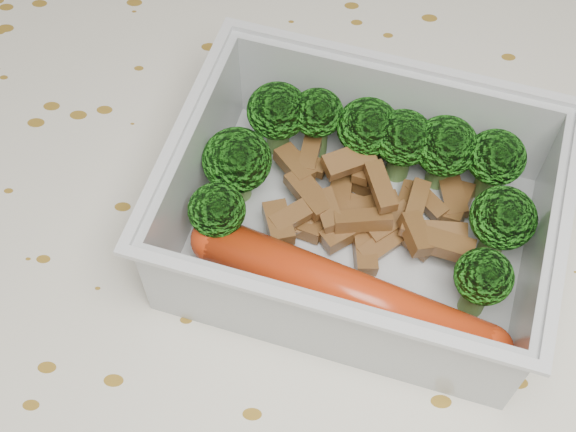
{
  "coord_description": "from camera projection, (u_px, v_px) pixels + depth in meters",
  "views": [
    {
      "loc": [
        0.02,
        -0.2,
        1.12
      ],
      "look_at": [
        0.0,
        -0.0,
        0.78
      ],
      "focal_mm": 50.0,
      "sensor_mm": 36.0,
      "label": 1
    }
  ],
  "objects": [
    {
      "name": "meat_pile",
      "position": [
        364.0,
        210.0,
        0.41
      ],
      "size": [
        0.11,
        0.07,
        0.03
      ],
      "color": "brown",
      "rests_on": "lunch_container"
    },
    {
      "name": "lunch_container",
      "position": [
        359.0,
        220.0,
        0.39
      ],
      "size": [
        0.21,
        0.18,
        0.06
      ],
      "color": "silver",
      "rests_on": "tablecloth"
    },
    {
      "name": "tablecloth",
      "position": [
        282.0,
        273.0,
        0.45
      ],
      "size": [
        1.46,
        0.96,
        0.19
      ],
      "color": "silver",
      "rests_on": "dining_table"
    },
    {
      "name": "broccoli_florets",
      "position": [
        371.0,
        163.0,
        0.4
      ],
      "size": [
        0.17,
        0.12,
        0.05
      ],
      "color": "#608C3F",
      "rests_on": "lunch_container"
    },
    {
      "name": "sausage",
      "position": [
        346.0,
        293.0,
        0.37
      ],
      "size": [
        0.15,
        0.07,
        0.02
      ],
      "color": "red",
      "rests_on": "lunch_container"
    },
    {
      "name": "dining_table",
      "position": [
        283.0,
        311.0,
        0.49
      ],
      "size": [
        1.4,
        0.9,
        0.75
      ],
      "color": "brown",
      "rests_on": "ground"
    }
  ]
}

